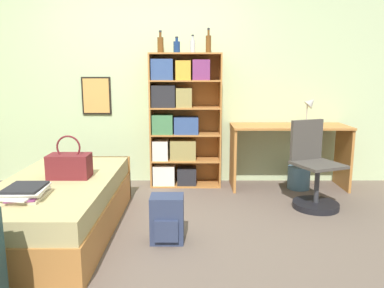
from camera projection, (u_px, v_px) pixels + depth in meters
ground_plane at (129, 232)px, 3.27m from camera, size 14.00×14.00×0.00m
wall_back at (148, 79)px, 4.65m from camera, size 10.00×0.09×2.60m
bed at (59, 206)px, 3.24m from camera, size 0.93×1.88×0.47m
handbag at (69, 165)px, 3.24m from camera, size 0.35×0.21×0.37m
book_stack_on_bed at (24, 192)px, 2.72m from camera, size 0.33×0.39×0.09m
bookcase at (178, 121)px, 4.53m from camera, size 0.85×0.32×1.60m
bottle_green at (160, 45)px, 4.39m from camera, size 0.07×0.07×0.26m
bottle_brown at (176, 47)px, 4.33m from camera, size 0.08×0.08×0.18m
bottle_clear at (192, 46)px, 4.41m from camera, size 0.06×0.06×0.21m
bottle_blue at (208, 44)px, 4.40m from camera, size 0.06×0.06×0.29m
desk at (288, 143)px, 4.48m from camera, size 1.37×0.54×0.76m
desk_lamp at (309, 107)px, 4.40m from camera, size 0.19×0.14×0.35m
desk_chair at (313, 180)px, 3.86m from camera, size 0.55×0.55×0.90m
backpack at (167, 219)px, 3.06m from camera, size 0.27×0.24×0.39m
waste_bin at (298, 177)px, 4.50m from camera, size 0.26×0.26×0.28m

